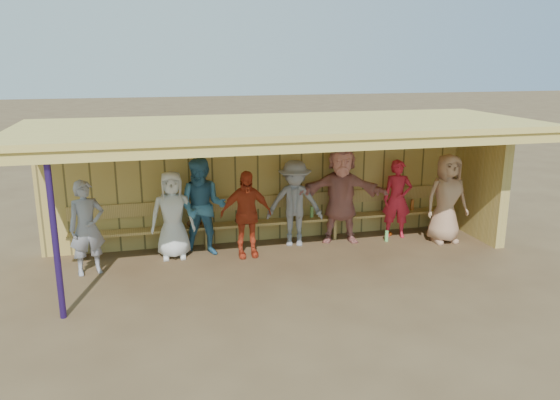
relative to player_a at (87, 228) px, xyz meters
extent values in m
plane|color=brown|center=(3.36, -0.25, -0.81)|extent=(90.00, 90.00, 0.00)
imported|color=#92929A|center=(0.00, 0.00, 0.00)|extent=(0.68, 0.54, 1.62)
imported|color=silver|center=(1.44, 0.44, 0.00)|extent=(0.81, 0.55, 1.62)
imported|color=teal|center=(1.99, 0.46, 0.10)|extent=(1.06, 0.94, 1.83)
imported|color=#C13D1E|center=(2.74, 0.18, 0.00)|extent=(0.95, 0.42, 1.61)
imported|color=gray|center=(3.77, 0.56, 0.03)|extent=(1.21, 0.88, 1.68)
imported|color=tan|center=(4.71, 0.56, 0.16)|extent=(1.88, 1.02, 1.94)
imported|color=red|center=(5.92, 0.56, -0.01)|extent=(0.67, 0.54, 1.59)
imported|color=tan|center=(6.72, 0.02, 0.08)|extent=(0.87, 0.58, 1.77)
cube|color=tan|center=(3.36, 1.10, 0.39)|extent=(8.60, 0.20, 2.40)
cube|color=tan|center=(7.56, 0.20, 0.39)|extent=(0.20, 1.62, 2.40)
cube|color=#D9BD59|center=(3.36, -0.25, 1.64)|extent=(8.80, 3.20, 0.10)
cube|color=#D9BD59|center=(3.36, -1.75, 1.51)|extent=(8.80, 0.10, 0.18)
cube|color=#D9BD59|center=(-0.44, -0.25, 1.50)|extent=(0.08, 3.00, 0.16)
cube|color=#D9BD59|center=(0.51, -0.25, 1.50)|extent=(0.08, 3.00, 0.16)
cube|color=#D9BD59|center=(1.46, -0.25, 1.50)|extent=(0.08, 3.00, 0.16)
cube|color=#D9BD59|center=(2.41, -0.25, 1.50)|extent=(0.08, 3.00, 0.16)
cube|color=#D9BD59|center=(3.36, -0.25, 1.50)|extent=(0.08, 3.00, 0.16)
cube|color=#D9BD59|center=(4.31, -0.25, 1.50)|extent=(0.08, 3.00, 0.16)
cube|color=#D9BD59|center=(5.26, -0.25, 1.50)|extent=(0.08, 3.00, 0.16)
cube|color=#D9BD59|center=(6.21, -0.25, 1.50)|extent=(0.08, 3.00, 0.16)
cube|color=#D9BD59|center=(7.16, -0.25, 1.50)|extent=(0.08, 3.00, 0.16)
cylinder|color=navy|center=(-0.24, -1.65, 0.39)|extent=(0.09, 0.09, 2.40)
cube|color=tan|center=(3.36, 0.81, -0.38)|extent=(7.60, 0.32, 0.05)
cube|color=tan|center=(3.36, 0.97, -0.01)|extent=(7.60, 0.04, 0.26)
cube|color=tan|center=(-0.24, 0.81, -0.61)|extent=(0.06, 0.29, 0.40)
cube|color=tan|center=(2.07, 0.81, -0.61)|extent=(0.06, 0.29, 0.40)
cube|color=tan|center=(4.65, 0.81, -0.61)|extent=(0.06, 0.29, 0.40)
cube|color=tan|center=(6.96, 0.81, -0.61)|extent=(0.06, 0.29, 0.40)
cylinder|color=orange|center=(6.96, 0.61, -0.41)|extent=(0.13, 0.41, 0.80)
sphere|color=orange|center=(5.84, 0.61, -0.77)|extent=(0.08, 0.08, 0.08)
ellipsoid|color=#593319|center=(1.85, 0.76, -0.29)|extent=(0.30, 0.24, 0.14)
ellipsoid|color=#593319|center=(1.42, 0.76, -0.29)|extent=(0.30, 0.24, 0.14)
ellipsoid|color=#593319|center=(2.77, 0.76, -0.29)|extent=(0.30, 0.24, 0.14)
cylinder|color=#83C261|center=(4.21, 0.86, -0.25)|extent=(0.07, 0.07, 0.22)
cylinder|color=orange|center=(6.43, 0.86, -0.25)|extent=(0.07, 0.07, 0.22)
cylinder|color=#70C361|center=(5.61, 0.31, -0.70)|extent=(0.07, 0.07, 0.22)
camera|label=1|loc=(1.01, -9.23, 2.74)|focal=35.00mm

